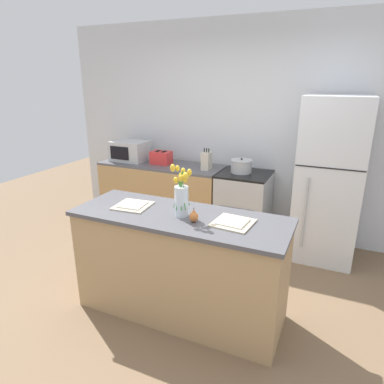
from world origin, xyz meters
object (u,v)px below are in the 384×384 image
(cooking_pot, at_px, (241,166))
(refrigerator, at_px, (329,181))
(toaster, at_px, (161,158))
(knife_block, at_px, (206,161))
(pear_figurine, at_px, (194,216))
(stove_range, at_px, (243,208))
(flower_vase, at_px, (181,196))
(plate_setting_left, at_px, (133,205))
(microwave, at_px, (130,151))
(plate_setting_right, at_px, (233,222))

(cooking_pot, bearing_deg, refrigerator, -0.73)
(toaster, xyz_separation_m, knife_block, (0.67, -0.03, 0.03))
(pear_figurine, height_order, knife_block, knife_block)
(stove_range, relative_size, flower_vase, 2.10)
(stove_range, xyz_separation_m, knife_block, (-0.49, -0.03, 0.56))
(plate_setting_left, height_order, toaster, toaster)
(toaster, height_order, knife_block, knife_block)
(knife_block, bearing_deg, cooking_pot, 6.29)
(plate_setting_left, height_order, microwave, microwave)
(plate_setting_left, relative_size, plate_setting_right, 1.00)
(plate_setting_left, relative_size, microwave, 0.65)
(plate_setting_right, relative_size, toaster, 1.12)
(flower_vase, bearing_deg, toaster, 123.97)
(plate_setting_right, relative_size, knife_block, 1.16)
(pear_figurine, height_order, plate_setting_left, pear_figurine)
(pear_figurine, distance_m, microwave, 2.41)
(stove_range, xyz_separation_m, flower_vase, (-0.07, -1.61, 0.65))
(flower_vase, relative_size, pear_figurine, 3.66)
(toaster, relative_size, cooking_pot, 1.07)
(stove_range, height_order, plate_setting_left, plate_setting_left)
(plate_setting_right, distance_m, cooking_pot, 1.66)
(flower_vase, xyz_separation_m, toaster, (-1.09, 1.61, -0.12))
(knife_block, bearing_deg, refrigerator, 1.41)
(refrigerator, distance_m, cooking_pot, 1.01)
(plate_setting_left, bearing_deg, microwave, 124.71)
(pear_figurine, xyz_separation_m, plate_setting_left, (-0.62, 0.09, -0.04))
(toaster, xyz_separation_m, cooking_pot, (1.10, 0.01, -0.01))
(refrigerator, relative_size, microwave, 3.80)
(flower_vase, height_order, knife_block, flower_vase)
(stove_range, height_order, cooking_pot, cooking_pot)
(refrigerator, distance_m, plate_setting_right, 1.70)
(refrigerator, bearing_deg, microwave, -179.97)
(stove_range, distance_m, toaster, 1.28)
(flower_vase, distance_m, pear_figurine, 0.20)
(stove_range, xyz_separation_m, toaster, (-1.16, -0.00, 0.53))
(stove_range, distance_m, knife_block, 0.75)
(refrigerator, distance_m, pear_figurine, 1.90)
(flower_vase, relative_size, cooking_pot, 1.63)
(plate_setting_left, height_order, cooking_pot, cooking_pot)
(plate_setting_left, distance_m, microwave, 1.94)
(refrigerator, xyz_separation_m, plate_setting_right, (-0.60, -1.59, 0.03))
(pear_figurine, height_order, cooking_pot, cooking_pot)
(flower_vase, height_order, microwave, flower_vase)
(refrigerator, xyz_separation_m, flower_vase, (-1.02, -1.61, 0.19))
(flower_vase, xyz_separation_m, cooking_pot, (0.02, 1.63, -0.12))
(pear_figurine, bearing_deg, microwave, 135.68)
(plate_setting_left, bearing_deg, refrigerator, 46.63)
(cooking_pot, height_order, knife_block, knife_block)
(pear_figurine, distance_m, toaster, 2.08)
(refrigerator, distance_m, knife_block, 1.45)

